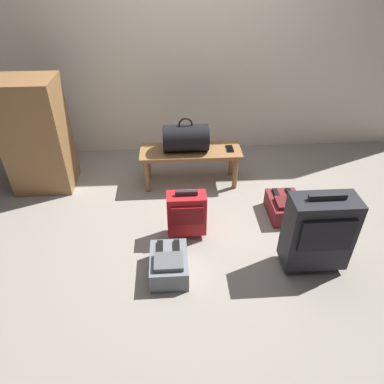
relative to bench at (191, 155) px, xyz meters
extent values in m
plane|color=gray|center=(0.01, -0.79, -0.33)|extent=(6.60, 6.60, 0.00)
cube|color=silver|center=(0.01, 0.81, 1.07)|extent=(6.00, 0.10, 2.80)
cube|color=olive|center=(0.00, 0.00, 0.04)|extent=(1.00, 0.36, 0.04)
cylinder|color=olive|center=(-0.44, -0.13, -0.15)|extent=(0.05, 0.05, 0.35)
cylinder|color=olive|center=(0.44, -0.13, -0.15)|extent=(0.05, 0.05, 0.35)
cylinder|color=olive|center=(-0.44, 0.13, -0.15)|extent=(0.05, 0.05, 0.35)
cylinder|color=olive|center=(0.44, 0.13, -0.15)|extent=(0.05, 0.05, 0.35)
cylinder|color=black|center=(-0.05, 0.00, 0.19)|extent=(0.44, 0.26, 0.26)
torus|color=black|center=(-0.05, 0.00, 0.33)|extent=(0.14, 0.02, 0.14)
cube|color=black|center=(0.39, -0.01, 0.06)|extent=(0.07, 0.14, 0.01)
cube|color=black|center=(0.39, -0.01, 0.07)|extent=(0.06, 0.13, 0.00)
cube|color=black|center=(0.85, -1.22, 0.02)|extent=(0.47, 0.23, 0.58)
cube|color=black|center=(0.85, -1.35, 0.09)|extent=(0.38, 0.02, 0.26)
cube|color=#262628|center=(0.85, -1.22, 0.33)|extent=(0.27, 0.03, 0.04)
cylinder|color=black|center=(0.69, -1.14, -0.30)|extent=(0.02, 0.05, 0.05)
cylinder|color=black|center=(1.02, -1.14, -0.30)|extent=(0.02, 0.05, 0.05)
cube|color=red|center=(-0.08, -0.81, -0.09)|extent=(0.32, 0.16, 0.37)
cube|color=maroon|center=(-0.08, -0.90, -0.05)|extent=(0.26, 0.02, 0.17)
cube|color=#262628|center=(-0.08, -0.81, 0.11)|extent=(0.18, 0.03, 0.04)
cylinder|color=black|center=(-0.20, -0.76, -0.30)|extent=(0.02, 0.05, 0.05)
cylinder|color=black|center=(0.03, -0.76, -0.30)|extent=(0.02, 0.05, 0.05)
cube|color=maroon|center=(0.82, -0.60, -0.24)|extent=(0.28, 0.38, 0.17)
cube|color=#55181C|center=(0.82, -0.67, -0.14)|extent=(0.21, 0.17, 0.04)
cube|color=black|center=(0.76, -0.53, -0.15)|extent=(0.04, 0.19, 0.02)
cube|color=black|center=(0.88, -0.53, -0.15)|extent=(0.04, 0.19, 0.02)
cube|color=slate|center=(-0.24, -1.23, -0.24)|extent=(0.28, 0.38, 0.17)
cube|color=#515559|center=(-0.24, -1.30, -0.14)|extent=(0.21, 0.17, 0.04)
cube|color=black|center=(-0.30, -1.17, -0.15)|extent=(0.04, 0.19, 0.02)
cube|color=black|center=(-0.18, -1.17, -0.15)|extent=(0.04, 0.19, 0.02)
cube|color=olive|center=(-1.47, 0.06, 0.22)|extent=(0.56, 0.44, 1.10)
camera|label=1|loc=(-0.19, -3.07, 1.73)|focal=32.87mm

